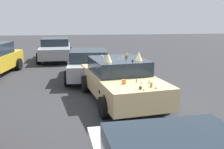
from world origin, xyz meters
name	(u,v)px	position (x,y,z in m)	size (l,w,h in m)	color
ground_plane	(121,100)	(0.00, 0.00, 0.00)	(60.00, 60.00, 0.00)	#2D2D30
art_car_decorated	(120,80)	(0.06, 0.01, 0.70)	(4.59, 2.63, 1.66)	#D8BC7F
parked_sedan_near_right	(89,64)	(3.23, 0.92, 0.67)	(3.99, 2.08, 1.33)	gray
parked_sedan_far_left	(55,49)	(8.63, 2.78, 0.69)	(4.22, 2.17, 1.36)	gray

